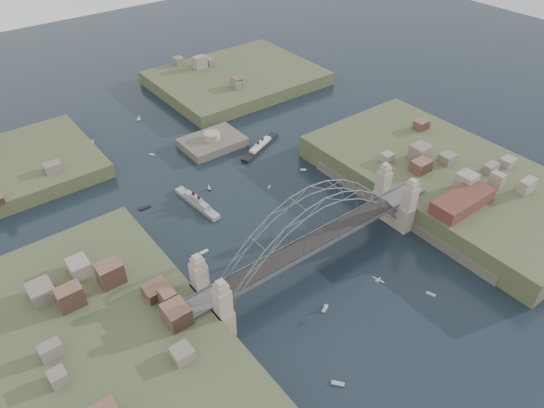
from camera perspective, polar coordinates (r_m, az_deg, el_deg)
The scene contains 25 objects.
ground at distance 138.21m, azimuth 4.57°, elevation -6.92°, with size 500.00×500.00×0.00m, color black.
bridge at distance 129.89m, azimuth 4.84°, elevation -3.04°, with size 84.00×13.80×24.60m.
shore_west at distance 119.06m, azimuth -17.76°, elevation -17.78°, with size 50.50×90.00×12.00m.
shore_east at distance 172.76m, azimuth 19.09°, elevation 2.05°, with size 50.50×90.00×12.00m.
headland_nw at distance 192.58m, azimuth -28.06°, elevation 2.80°, with size 60.00×45.00×9.00m, color #40492B.
headland_ne at distance 236.81m, azimuth -4.04°, elevation 13.63°, with size 70.00×55.00×9.50m, color #40492B.
fort_island at distance 189.30m, azimuth -6.74°, elevation 6.51°, with size 22.00×16.00×9.40m.
wharf_shed at distance 153.03m, azimuth 20.82°, elevation 0.30°, with size 20.00×8.00×4.00m, color #592D26.
finger_pier at distance 150.36m, azimuth 23.20°, elevation -5.80°, with size 4.00×22.00×1.40m, color #555558.
naval_cruiser_near at distance 159.13m, azimuth -8.52°, elevation 0.16°, with size 4.49×20.77×6.18m.
naval_cruiser_far at distance 193.61m, azimuth -20.33°, elevation 5.45°, with size 10.73×16.30×5.88m.
ocean_liner at distance 185.61m, azimuth -1.34°, elevation 6.52°, with size 21.47×11.37×5.41m.
aeroplane at distance 126.94m, azimuth 11.95°, elevation -8.44°, with size 1.76×3.13×0.46m.
small_boat_a at distance 142.57m, azimuth -7.73°, elevation -5.42°, with size 2.54×0.87×0.45m.
small_boat_b at distance 165.31m, azimuth -0.33°, elevation 1.90°, with size 1.81×1.52×0.45m.
small_boat_c at distance 127.25m, azimuth 6.04°, elevation -11.54°, with size 2.74×1.93×2.38m.
small_boat_d at distance 174.25m, azimuth 3.57°, elevation 3.90°, with size 2.05×1.79×0.45m.
small_boat_e at distance 161.58m, azimuth -14.25°, elevation -0.41°, with size 3.93×1.54×0.45m.
small_boat_f at distance 165.26m, azimuth -7.18°, elevation 1.92°, with size 1.10×1.59×2.38m.
small_boat_g at distance 136.40m, azimuth 17.60°, elevation -9.75°, with size 1.62×2.57×0.45m.
small_boat_h at distance 187.31m, azimuth -13.50°, elevation 5.47°, with size 1.58×1.88×0.45m.
small_boat_i at distance 156.99m, azimuth 9.37°, elevation -0.91°, with size 2.64×1.79×0.45m.
small_boat_j at distance 115.50m, azimuth 7.49°, elevation -19.58°, with size 2.55×2.77×0.45m.
small_boat_k at distance 211.83m, azimuth -14.92°, elevation 9.44°, with size 2.17×1.20×2.38m.
small_boat_l at distance 144.28m, azimuth -16.70°, elevation -6.30°, with size 1.88×3.15×1.43m.
Camera 1 is at (-68.34, -71.31, 96.67)m, focal length 33.14 mm.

